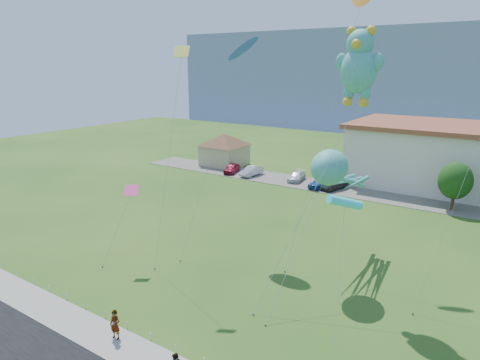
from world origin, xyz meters
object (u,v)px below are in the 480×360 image
at_px(parked_car_red, 232,168).
at_px(pedestrian_left, 115,325).
at_px(parked_car_white, 297,176).
at_px(parked_car_black, 335,184).
at_px(parked_car_blue, 320,182).
at_px(octopus_kite, 335,174).
at_px(parked_car_silver, 252,171).
at_px(pavilion, 224,146).
at_px(teddy_bear_kite, 359,65).

bearing_deg(parked_car_red, pedestrian_left, -81.00).
xyz_separation_m(parked_car_white, parked_car_black, (5.97, -1.10, 0.08)).
height_order(parked_car_blue, octopus_kite, octopus_kite).
bearing_deg(parked_car_black, pedestrian_left, -73.27).
bearing_deg(parked_car_silver, parked_car_black, 4.99).
distance_m(parked_car_silver, parked_car_white, 6.79).
height_order(parked_car_red, parked_car_white, parked_car_red).
relative_size(pedestrian_left, parked_car_silver, 0.43).
relative_size(parked_car_silver, parked_car_black, 1.00).
relative_size(pavilion, parked_car_black, 2.19).
bearing_deg(parked_car_black, parked_car_silver, -164.99).
height_order(parked_car_red, octopus_kite, octopus_kite).
bearing_deg(teddy_bear_kite, parked_car_silver, 135.33).
distance_m(pedestrian_left, parked_car_white, 38.61).
bearing_deg(parked_car_black, parked_car_white, -175.54).
distance_m(parked_car_silver, octopus_kite, 30.55).
distance_m(pedestrian_left, teddy_bear_kite, 22.42).
distance_m(parked_car_white, teddy_bear_kite, 31.63).
height_order(pavilion, parked_car_blue, pavilion).
bearing_deg(octopus_kite, parked_car_silver, 134.34).
bearing_deg(parked_car_white, octopus_kite, -66.51).
xyz_separation_m(parked_car_silver, parked_car_white, (6.70, 1.13, -0.08)).
relative_size(pavilion, pedestrian_left, 5.09).
bearing_deg(parked_car_blue, pavilion, 178.54).
bearing_deg(pedestrian_left, parked_car_white, 89.46).
height_order(pavilion, parked_car_black, pavilion).
bearing_deg(teddy_bear_kite, octopus_kite, 153.46).
xyz_separation_m(parked_car_blue, parked_car_black, (1.82, 0.36, 0.00)).
height_order(pedestrian_left, parked_car_white, pedestrian_left).
relative_size(parked_car_blue, parked_car_black, 0.97).
height_order(pedestrian_left, parked_car_black, pedestrian_left).
distance_m(parked_car_blue, octopus_kite, 24.21).
bearing_deg(parked_car_red, octopus_kite, -57.37).
distance_m(parked_car_white, octopus_kite, 27.39).
distance_m(pavilion, parked_car_black, 20.54).
bearing_deg(teddy_bear_kite, parked_car_white, 123.92).
distance_m(parked_car_white, parked_car_black, 6.07).
xyz_separation_m(parked_car_silver, parked_car_blue, (10.85, -0.33, -0.00)).
bearing_deg(parked_car_black, pavilion, -175.22).
bearing_deg(teddy_bear_kite, pavilion, 139.22).
bearing_deg(pedestrian_left, parked_car_red, 103.96).
bearing_deg(parked_car_blue, parked_car_black, 22.04).
distance_m(parked_car_red, parked_car_black, 16.07).
relative_size(parked_car_red, parked_car_silver, 0.95).
relative_size(pavilion, parked_car_red, 2.31).
bearing_deg(pavilion, teddy_bear_kite, -40.78).
distance_m(parked_car_black, teddy_bear_kite, 28.25).
height_order(parked_car_red, parked_car_silver, parked_car_silver).
bearing_deg(pavilion, pedestrian_left, -62.19).
bearing_deg(parked_car_red, teddy_bear_kite, -56.67).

